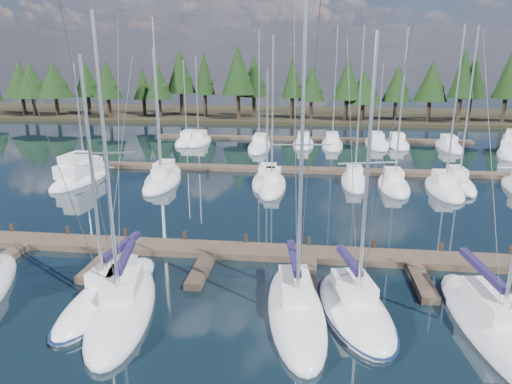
# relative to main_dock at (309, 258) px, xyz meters

# --- Properties ---
(ground) EXTENTS (260.00, 260.00, 0.00)m
(ground) POSITION_rel_main_dock_xyz_m (0.00, 12.64, -0.20)
(ground) COLOR black
(ground) RESTS_ON ground
(far_shore) EXTENTS (220.00, 30.00, 0.60)m
(far_shore) POSITION_rel_main_dock_xyz_m (0.00, 72.64, 0.10)
(far_shore) COLOR black
(far_shore) RESTS_ON ground
(main_dock) EXTENTS (44.00, 6.13, 0.90)m
(main_dock) POSITION_rel_main_dock_xyz_m (0.00, 0.00, 0.00)
(main_dock) COLOR #4F4031
(main_dock) RESTS_ON ground
(back_docks) EXTENTS (50.00, 21.80, 0.40)m
(back_docks) POSITION_rel_main_dock_xyz_m (0.00, 32.23, -0.00)
(back_docks) COLOR #4F4031
(back_docks) RESTS_ON ground
(front_sailboat_1) EXTENTS (3.74, 9.12, 12.61)m
(front_sailboat_1) POSITION_rel_main_dock_xyz_m (-9.90, -5.54, 0.08)
(front_sailboat_1) COLOR silver
(front_sailboat_1) RESTS_ON ground
(front_sailboat_2) EXTENTS (4.53, 9.36, 14.24)m
(front_sailboat_2) POSITION_rel_main_dock_xyz_m (-8.74, -6.77, 0.08)
(front_sailboat_2) COLOR silver
(front_sailboat_2) RESTS_ON ground
(front_sailboat_3) EXTENTS (3.80, 9.46, 14.93)m
(front_sailboat_3) POSITION_rel_main_dock_xyz_m (-0.55, -5.99, 0.09)
(front_sailboat_3) COLOR silver
(front_sailboat_3) RESTS_ON ground
(front_sailboat_4) EXTENTS (4.68, 8.15, 13.48)m
(front_sailboat_4) POSITION_rel_main_dock_xyz_m (2.19, -5.63, 0.08)
(front_sailboat_4) COLOR silver
(front_sailboat_4) RESTS_ON ground
(front_sailboat_5) EXTENTS (3.69, 10.44, 13.77)m
(front_sailboat_5) POSITION_rel_main_dock_xyz_m (8.16, -6.42, 0.08)
(front_sailboat_5) COLOR silver
(front_sailboat_5) RESTS_ON ground
(back_sailboat_rows) EXTENTS (45.16, 33.18, 16.55)m
(back_sailboat_rows) POSITION_rel_main_dock_xyz_m (0.11, 27.77, 0.06)
(back_sailboat_rows) COLOR silver
(back_sailboat_rows) RESTS_ON ground
(motor_yacht_left) EXTENTS (3.80, 9.51, 4.65)m
(motor_yacht_left) POSITION_rel_main_dock_xyz_m (-22.57, 16.10, 0.31)
(motor_yacht_left) COLOR silver
(motor_yacht_left) RESTS_ON ground
(motor_yacht_right) EXTENTS (7.11, 10.48, 5.01)m
(motor_yacht_right) POSITION_rel_main_dock_xyz_m (25.33, 35.13, 0.34)
(motor_yacht_right) COLOR silver
(motor_yacht_right) RESTS_ON ground
(tree_line) EXTENTS (187.39, 11.90, 13.60)m
(tree_line) POSITION_rel_main_dock_xyz_m (-3.13, 62.80, 7.43)
(tree_line) COLOR black
(tree_line) RESTS_ON far_shore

